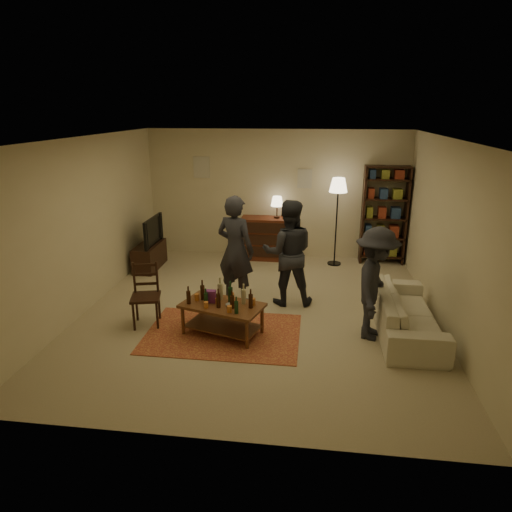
% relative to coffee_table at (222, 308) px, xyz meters
% --- Properties ---
extents(floor, '(6.00, 6.00, 0.00)m').
position_rel_coffee_table_xyz_m(floor, '(0.42, 0.81, -0.41)').
color(floor, '#C6B793').
rests_on(floor, ground).
extents(room_shell, '(6.00, 6.00, 6.00)m').
position_rel_coffee_table_xyz_m(room_shell, '(-0.23, 3.79, 1.40)').
color(room_shell, beige).
rests_on(room_shell, ground).
extents(rug, '(2.20, 1.50, 0.01)m').
position_rel_coffee_table_xyz_m(rug, '(0.00, -0.00, -0.40)').
color(rug, maroon).
rests_on(rug, ground).
extents(coffee_table, '(1.27, 0.93, 0.80)m').
position_rel_coffee_table_xyz_m(coffee_table, '(0.00, 0.00, 0.00)').
color(coffee_table, brown).
rests_on(coffee_table, ground).
extents(dining_chair, '(0.50, 0.50, 0.96)m').
position_rel_coffee_table_xyz_m(dining_chair, '(-1.20, 0.20, 0.09)').
color(dining_chair, black).
rests_on(dining_chair, ground).
extents(tv_stand, '(0.40, 1.00, 1.06)m').
position_rel_coffee_table_xyz_m(tv_stand, '(-2.03, 2.61, -0.02)').
color(tv_stand, black).
rests_on(tv_stand, ground).
extents(dresser, '(1.00, 0.50, 1.36)m').
position_rel_coffee_table_xyz_m(dresser, '(0.23, 3.52, 0.07)').
color(dresser, maroon).
rests_on(dresser, ground).
extents(bookshelf, '(0.90, 0.34, 2.02)m').
position_rel_coffee_table_xyz_m(bookshelf, '(2.66, 3.59, 0.62)').
color(bookshelf, black).
rests_on(bookshelf, ground).
extents(floor_lamp, '(0.36, 0.36, 1.80)m').
position_rel_coffee_table_xyz_m(floor_lamp, '(1.70, 3.32, 1.12)').
color(floor_lamp, black).
rests_on(floor_lamp, ground).
extents(sofa, '(0.81, 2.08, 0.61)m').
position_rel_coffee_table_xyz_m(sofa, '(2.62, 0.41, -0.11)').
color(sofa, beige).
rests_on(sofa, ground).
extents(person_left, '(0.77, 0.64, 1.80)m').
position_rel_coffee_table_xyz_m(person_left, '(-0.01, 1.18, 0.49)').
color(person_left, '#26262E').
rests_on(person_left, ground).
extents(person_right, '(0.91, 0.75, 1.75)m').
position_rel_coffee_table_xyz_m(person_right, '(0.85, 1.23, 0.46)').
color(person_right, '#27282E').
rests_on(person_right, ground).
extents(person_by_sofa, '(0.83, 1.15, 1.60)m').
position_rel_coffee_table_xyz_m(person_by_sofa, '(2.12, 0.20, 0.39)').
color(person_by_sofa, '#282830').
rests_on(person_by_sofa, ground).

